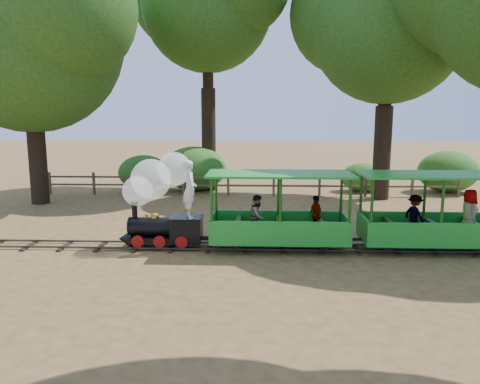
{
  "coord_description": "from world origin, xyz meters",
  "views": [
    {
      "loc": [
        0.34,
        -12.28,
        3.74
      ],
      "look_at": [
        -0.18,
        0.5,
        1.49
      ],
      "focal_mm": 35.0,
      "sensor_mm": 36.0,
      "label": 1
    }
  ],
  "objects_px": {
    "locomotive": "(159,193)",
    "carriage_front": "(279,221)",
    "fence": "(251,183)",
    "carriage_rear": "(435,221)"
  },
  "relations": [
    {
      "from": "locomotive",
      "to": "carriage_front",
      "type": "distance_m",
      "value": 3.32
    },
    {
      "from": "fence",
      "to": "locomotive",
      "type": "bearing_deg",
      "value": -106.43
    },
    {
      "from": "carriage_front",
      "to": "fence",
      "type": "distance_m",
      "value": 8.06
    },
    {
      "from": "locomotive",
      "to": "carriage_rear",
      "type": "distance_m",
      "value": 7.4
    },
    {
      "from": "carriage_rear",
      "to": "fence",
      "type": "xyz_separation_m",
      "value": [
        -5.02,
        8.0,
        -0.25
      ]
    },
    {
      "from": "locomotive",
      "to": "carriage_front",
      "type": "height_order",
      "value": "locomotive"
    },
    {
      "from": "carriage_rear",
      "to": "fence",
      "type": "relative_size",
      "value": 0.21
    },
    {
      "from": "locomotive",
      "to": "fence",
      "type": "height_order",
      "value": "locomotive"
    },
    {
      "from": "carriage_front",
      "to": "carriage_rear",
      "type": "xyz_separation_m",
      "value": [
        4.12,
        0.0,
        0.03
      ]
    },
    {
      "from": "carriage_front",
      "to": "carriage_rear",
      "type": "bearing_deg",
      "value": 0.04
    }
  ]
}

